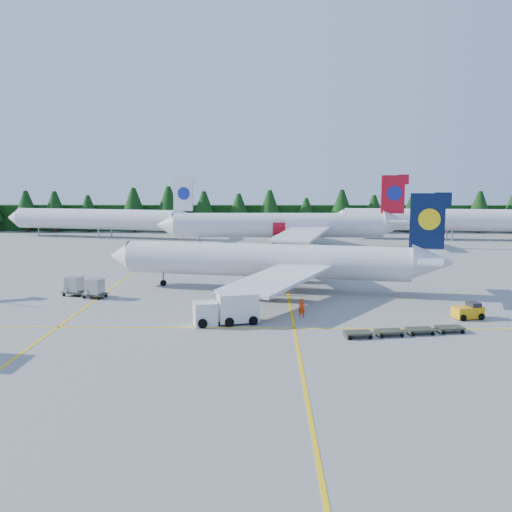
{
  "coord_description": "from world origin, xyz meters",
  "views": [
    {
      "loc": [
        3.67,
        -52.65,
        12.63
      ],
      "look_at": [
        2.44,
        12.89,
        3.5
      ],
      "focal_mm": 40.0,
      "sensor_mm": 36.0,
      "label": 1
    }
  ],
  "objects_px": {
    "airliner_navy": "(259,261)",
    "service_truck": "(226,309)",
    "airliner_red": "(275,226)",
    "baggage_tug": "(468,311)"
  },
  "relations": [
    {
      "from": "airliner_red",
      "to": "airliner_navy",
      "type": "bearing_deg",
      "value": -94.24
    },
    {
      "from": "service_truck",
      "to": "baggage_tug",
      "type": "distance_m",
      "value": 21.73
    },
    {
      "from": "service_truck",
      "to": "baggage_tug",
      "type": "xyz_separation_m",
      "value": [
        21.61,
        2.2,
        -0.64
      ]
    },
    {
      "from": "airliner_navy",
      "to": "service_truck",
      "type": "relative_size",
      "value": 6.39
    },
    {
      "from": "airliner_navy",
      "to": "airliner_red",
      "type": "bearing_deg",
      "value": 97.46
    },
    {
      "from": "airliner_navy",
      "to": "baggage_tug",
      "type": "height_order",
      "value": "airliner_navy"
    },
    {
      "from": "baggage_tug",
      "to": "airliner_navy",
      "type": "bearing_deg",
      "value": 130.51
    },
    {
      "from": "airliner_red",
      "to": "service_truck",
      "type": "xyz_separation_m",
      "value": [
        -4.9,
        -54.43,
        -2.57
      ]
    },
    {
      "from": "airliner_red",
      "to": "baggage_tug",
      "type": "height_order",
      "value": "airliner_red"
    },
    {
      "from": "airliner_navy",
      "to": "service_truck",
      "type": "bearing_deg",
      "value": -89.38
    }
  ]
}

